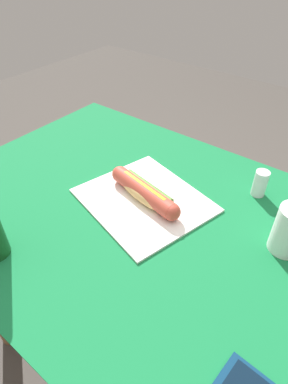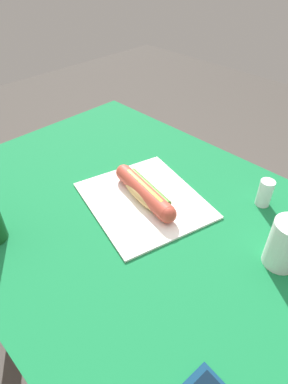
% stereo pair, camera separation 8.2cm
% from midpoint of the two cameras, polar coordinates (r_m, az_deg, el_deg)
% --- Properties ---
extents(ground_plane, '(6.00, 6.00, 0.00)m').
position_cam_midpoint_polar(ground_plane, '(1.39, -0.74, -26.93)').
color(ground_plane, '#47423D').
rests_on(ground_plane, ground).
extents(dining_table, '(1.19, 0.79, 0.73)m').
position_cam_midpoint_polar(dining_table, '(0.88, -1.06, -11.32)').
color(dining_table, brown).
rests_on(dining_table, ground).
extents(paper_wrapper, '(0.36, 0.34, 0.01)m').
position_cam_midpoint_polar(paper_wrapper, '(0.84, -2.80, -1.55)').
color(paper_wrapper, white).
rests_on(paper_wrapper, dining_table).
extents(hot_dog, '(0.24, 0.09, 0.05)m').
position_cam_midpoint_polar(hot_dog, '(0.82, -2.81, -0.09)').
color(hot_dog, tan).
rests_on(hot_dog, paper_wrapper).
extents(salt_shaker, '(0.04, 0.04, 0.07)m').
position_cam_midpoint_polar(salt_shaker, '(0.87, 17.27, 1.36)').
color(salt_shaker, silver).
rests_on(salt_shaker, dining_table).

